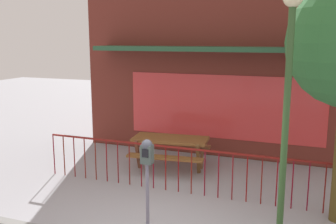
% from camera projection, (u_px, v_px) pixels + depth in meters
% --- Properties ---
extents(pub_storefront, '(8.00, 1.32, 5.36)m').
position_uv_depth(pub_storefront, '(226.00, 56.00, 10.11)').
color(pub_storefront, '#42271D').
rests_on(pub_storefront, ground).
extents(patio_fence_front, '(6.75, 0.04, 0.97)m').
position_uv_depth(patio_fence_front, '(192.00, 163.00, 7.78)').
color(patio_fence_front, maroon).
rests_on(patio_fence_front, ground).
extents(picnic_table_left, '(1.94, 1.55, 0.79)m').
position_uv_depth(picnic_table_left, '(170.00, 144.00, 9.33)').
color(picnic_table_left, brown).
rests_on(picnic_table_left, ground).
extents(parking_meter_near, '(0.18, 0.17, 1.63)m').
position_uv_depth(parking_meter_near, '(147.00, 163.00, 5.93)').
color(parking_meter_near, slate).
rests_on(parking_meter_near, ground).
extents(street_lamp, '(0.28, 0.28, 3.84)m').
position_uv_depth(street_lamp, '(288.00, 83.00, 5.51)').
color(street_lamp, '#315429').
rests_on(street_lamp, ground).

